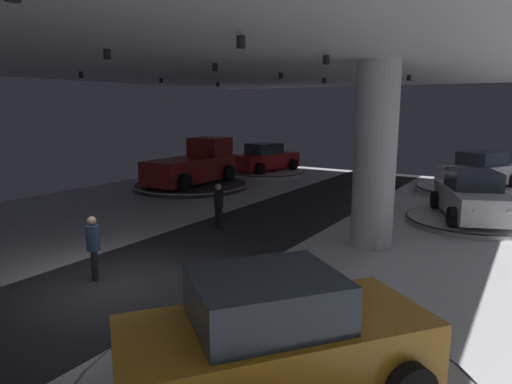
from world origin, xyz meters
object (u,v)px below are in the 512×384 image
(column_right, at_px, (375,156))
(visitor_walking_far, at_px, (93,244))
(pickup_truck_far_left, at_px, (194,165))
(display_car_far_right, at_px, (472,197))
(display_platform_far_left, at_px, (191,185))
(display_platform_far_right, at_px, (471,220))
(display_platform_deep_left, at_px, (266,173))
(display_platform_deep_right, at_px, (477,190))
(display_car_deep_left, at_px, (265,158))
(display_car_deep_right, at_px, (479,171))
(visitor_walking_near, at_px, (219,203))
(display_car_near_right, at_px, (274,341))

(column_right, distance_m, visitor_walking_far, 8.17)
(pickup_truck_far_left, bearing_deg, display_car_far_right, -2.58)
(display_platform_far_left, relative_size, display_car_far_right, 1.30)
(pickup_truck_far_left, height_order, display_car_far_right, pickup_truck_far_left)
(column_right, bearing_deg, display_platform_far_right, 63.63)
(display_platform_deep_left, relative_size, display_platform_far_left, 0.81)
(display_platform_deep_right, relative_size, display_platform_far_left, 0.96)
(display_platform_far_right, bearing_deg, display_car_deep_left, 153.29)
(display_car_deep_right, xyz_separation_m, visitor_walking_far, (-6.56, -17.39, -0.20))
(visitor_walking_far, bearing_deg, display_car_far_right, 56.83)
(display_car_deep_right, height_order, display_car_far_right, display_car_deep_right)
(display_platform_deep_left, relative_size, visitor_walking_near, 3.03)
(column_right, distance_m, pickup_truck_far_left, 12.45)
(display_car_near_right, bearing_deg, display_platform_deep_left, 121.30)
(column_right, distance_m, display_platform_far_left, 12.49)
(display_car_deep_right, distance_m, display_platform_deep_left, 11.98)
(display_platform_deep_right, height_order, display_platform_far_right, display_platform_deep_right)
(display_car_deep_right, xyz_separation_m, pickup_truck_far_left, (-12.93, -5.96, 0.07))
(display_platform_deep_left, relative_size, pickup_truck_far_left, 0.90)
(display_car_deep_right, distance_m, visitor_walking_far, 18.59)
(display_platform_far_right, bearing_deg, display_platform_deep_left, 153.16)
(column_right, xyz_separation_m, display_car_deep_left, (-10.25, 10.77, -1.70))
(display_platform_deep_right, height_order, pickup_truck_far_left, pickup_truck_far_left)
(display_car_deep_right, bearing_deg, display_platform_far_right, -85.43)
(display_car_deep_left, relative_size, pickup_truck_far_left, 0.85)
(display_platform_deep_right, relative_size, visitor_walking_far, 3.61)
(column_right, bearing_deg, display_platform_far_left, 156.84)
(display_platform_deep_right, relative_size, display_car_far_right, 1.26)
(display_car_near_right, bearing_deg, display_car_deep_left, 121.36)
(display_car_deep_right, bearing_deg, display_platform_deep_left, -178.63)
(display_car_deep_right, relative_size, visitor_walking_far, 2.87)
(display_platform_deep_left, height_order, visitor_walking_near, visitor_walking_near)
(display_platform_deep_left, distance_m, visitor_walking_far, 17.95)
(column_right, bearing_deg, display_car_near_right, -80.73)
(pickup_truck_far_left, bearing_deg, display_car_deep_left, 80.13)
(display_car_deep_left, height_order, display_platform_far_left, display_car_deep_left)
(display_car_deep_right, bearing_deg, display_platform_far_left, -154.09)
(pickup_truck_far_left, bearing_deg, column_right, -24.52)
(display_car_near_right, xyz_separation_m, display_platform_deep_left, (-11.59, 19.06, -0.93))
(display_car_near_right, distance_m, pickup_truck_far_left, 18.38)
(display_platform_deep_right, distance_m, display_car_deep_left, 11.97)
(display_platform_deep_left, bearing_deg, visitor_walking_near, -66.34)
(display_car_far_right, bearing_deg, display_platform_far_right, -67.99)
(display_platform_far_right, xyz_separation_m, visitor_walking_far, (-7.09, -10.80, 0.78))
(column_right, relative_size, display_car_deep_right, 1.21)
(display_car_deep_left, height_order, visitor_walking_far, display_car_deep_left)
(display_platform_far_left, bearing_deg, column_right, -23.16)
(display_car_near_right, xyz_separation_m, visitor_walking_near, (-6.47, 7.37, -0.19))
(display_platform_deep_right, distance_m, visitor_walking_far, 18.57)
(display_car_deep_right, relative_size, visitor_walking_near, 2.87)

